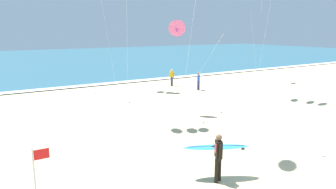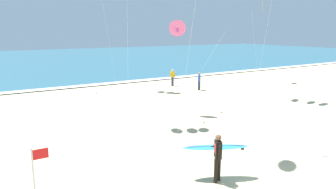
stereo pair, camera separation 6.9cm
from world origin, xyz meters
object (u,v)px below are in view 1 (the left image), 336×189
object	(u,v)px
kite_delta_rose_close	(177,28)
bystander_blue_top	(198,81)
surfer_trailing	(217,151)
lifeguard_flag	(37,178)
bystander_yellow_top	(172,77)

from	to	relation	value
kite_delta_rose_close	bystander_blue_top	size ratio (longest dim) A/B	3.62
surfer_trailing	bystander_blue_top	size ratio (longest dim) A/B	1.44
kite_delta_rose_close	lifeguard_flag	distance (m)	12.86
kite_delta_rose_close	bystander_blue_top	xyz separation A→B (m)	(5.81, 5.39, -4.41)
lifeguard_flag	surfer_trailing	bearing A→B (deg)	-6.74
bystander_blue_top	bystander_yellow_top	bearing A→B (deg)	106.03
kite_delta_rose_close	bystander_yellow_top	bearing A→B (deg)	59.33
surfer_trailing	bystander_yellow_top	world-z (taller)	surfer_trailing
bystander_yellow_top	bystander_blue_top	bearing A→B (deg)	-73.97
kite_delta_rose_close	bystander_blue_top	world-z (taller)	kite_delta_rose_close
surfer_trailing	kite_delta_rose_close	size ratio (longest dim) A/B	0.40
surfer_trailing	bystander_yellow_top	xyz separation A→B (m)	(8.79, 16.68, -0.23)
kite_delta_rose_close	bystander_yellow_top	size ratio (longest dim) A/B	3.62
surfer_trailing	bystander_blue_top	distance (m)	16.77
surfer_trailing	kite_delta_rose_close	world-z (taller)	kite_delta_rose_close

